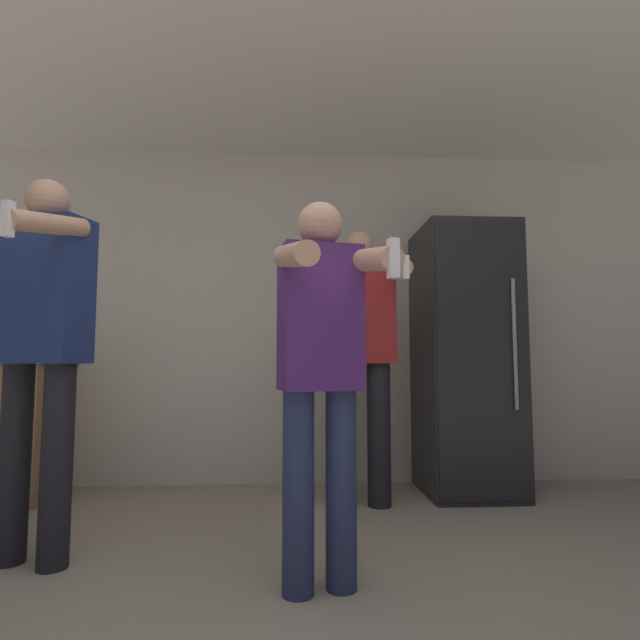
# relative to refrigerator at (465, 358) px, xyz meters

# --- Properties ---
(wall_back) EXTENTS (7.00, 0.06, 2.55)m
(wall_back) POSITION_rel_refrigerator_xyz_m (-1.22, 0.37, 0.34)
(wall_back) COLOR beige
(wall_back) RESTS_ON ground_plane
(ceiling_slab) EXTENTS (7.00, 3.18, 0.05)m
(ceiling_slab) POSITION_rel_refrigerator_xyz_m (-1.22, -0.99, 1.64)
(ceiling_slab) COLOR silver
(ceiling_slab) RESTS_ON wall_back
(refrigerator) EXTENTS (0.63, 0.72, 1.87)m
(refrigerator) POSITION_rel_refrigerator_xyz_m (0.00, 0.00, 0.00)
(refrigerator) COLOR #262628
(refrigerator) RESTS_ON ground_plane
(bottle_dark_rum) EXTENTS (0.09, 0.09, 0.30)m
(bottle_dark_rum) POSITION_rel_refrigerator_xyz_m (-2.94, 0.14, 0.08)
(bottle_dark_rum) COLOR black
(bottle_dark_rum) RESTS_ON counter
(bottle_green_wine) EXTENTS (0.08, 0.08, 0.25)m
(bottle_green_wine) POSITION_rel_refrigerator_xyz_m (-3.18, 0.14, 0.05)
(bottle_green_wine) COLOR #194723
(bottle_green_wine) RESTS_ON counter
(person_woman_foreground) EXTENTS (0.48, 0.57, 1.58)m
(person_woman_foreground) POSITION_rel_refrigerator_xyz_m (-1.11, -1.45, -0.02)
(person_woman_foreground) COLOR navy
(person_woman_foreground) RESTS_ON ground_plane
(person_man_side) EXTENTS (0.59, 0.62, 1.77)m
(person_man_side) POSITION_rel_refrigerator_xyz_m (-2.39, -1.11, 0.11)
(person_man_side) COLOR black
(person_man_side) RESTS_ON ground_plane
(person_spectator_back) EXTENTS (0.54, 0.49, 1.77)m
(person_spectator_back) POSITION_rel_refrigerator_xyz_m (-0.79, -0.29, 0.07)
(person_spectator_back) COLOR black
(person_spectator_back) RESTS_ON ground_plane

